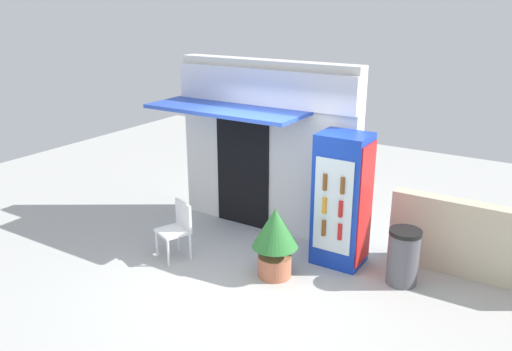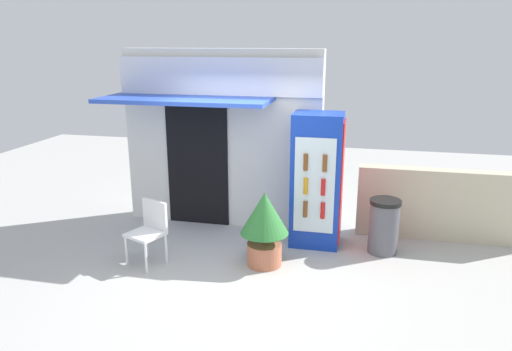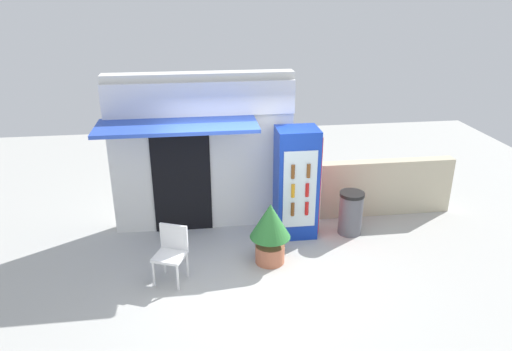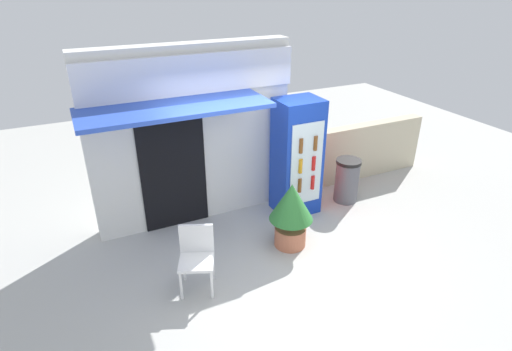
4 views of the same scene
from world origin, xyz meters
name	(u,v)px [view 2 (image 2 of 4)]	position (x,y,z in m)	size (l,w,h in m)	color
ground	(233,270)	(0.00, 0.00, 0.00)	(16.00, 16.00, 0.00)	#B2B2AD
storefront_building	(220,135)	(-0.66, 1.69, 1.50)	(3.29, 1.27, 2.86)	silver
drink_cooler	(317,180)	(0.97, 1.16, 0.99)	(0.74, 0.65, 1.99)	#1438B2
plastic_chair	(150,228)	(-1.18, 0.01, 0.51)	(0.57, 0.56, 0.87)	white
potted_plant_near_shop	(264,222)	(0.37, 0.28, 0.62)	(0.66, 0.66, 1.04)	#BC6B4C
trash_bin	(384,226)	(1.96, 1.04, 0.40)	(0.44, 0.44, 0.80)	#595960
stone_boundary_wall	(445,205)	(2.88, 1.75, 0.55)	(2.64, 0.24, 1.10)	beige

